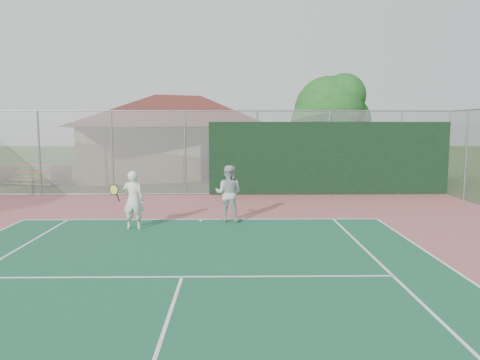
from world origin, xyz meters
name	(u,v)px	position (x,y,z in m)	size (l,w,h in m)	color
back_fence	(260,155)	(2.11, 16.98, 1.67)	(20.08, 0.11, 3.53)	gray
clubhouse	(180,128)	(-2.10, 24.99, 2.73)	(14.31, 11.51, 5.38)	tan
bleachers	(35,174)	(-8.66, 20.37, 0.52)	(3.02, 2.23, 0.98)	#AA4427
tree	(331,114)	(5.41, 18.73, 3.41)	(3.72, 3.53, 5.19)	#321C12
player_white_front	(133,200)	(-1.83, 10.63, 0.83)	(0.91, 0.59, 1.65)	silver
player_grey_back	(228,194)	(0.85, 11.65, 0.86)	(0.96, 0.83, 1.71)	#B4B6BA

